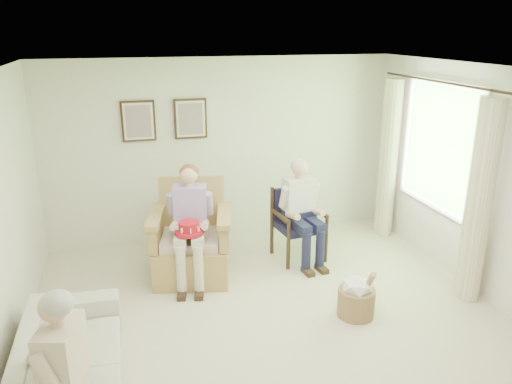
# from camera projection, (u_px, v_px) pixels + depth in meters

# --- Properties ---
(floor) EXTENTS (5.50, 5.50, 0.00)m
(floor) POSITION_uv_depth(u_px,v_px,m) (281.00, 337.00, 5.03)
(floor) COLOR beige
(floor) RESTS_ON ground
(back_wall) EXTENTS (5.00, 0.04, 2.60)m
(back_wall) POSITION_uv_depth(u_px,v_px,m) (223.00, 150.00, 7.14)
(back_wall) COLOR silver
(back_wall) RESTS_ON ground
(right_wall) EXTENTS (0.04, 5.50, 2.60)m
(right_wall) POSITION_uv_depth(u_px,v_px,m) (509.00, 195.00, 5.25)
(right_wall) COLOR silver
(right_wall) RESTS_ON ground
(ceiling) EXTENTS (5.00, 5.50, 0.02)m
(ceiling) POSITION_uv_depth(u_px,v_px,m) (286.00, 74.00, 4.21)
(ceiling) COLOR white
(ceiling) RESTS_ON back_wall
(window) EXTENTS (0.13, 2.50, 1.63)m
(window) POSITION_uv_depth(u_px,v_px,m) (440.00, 144.00, 6.25)
(window) COLOR #2D6B23
(window) RESTS_ON right_wall
(curtain_left) EXTENTS (0.34, 0.34, 2.30)m
(curtain_left) POSITION_uv_depth(u_px,v_px,m) (479.00, 203.00, 5.45)
(curtain_left) COLOR beige
(curtain_left) RESTS_ON ground
(curtain_right) EXTENTS (0.34, 0.34, 2.30)m
(curtain_right) POSITION_uv_depth(u_px,v_px,m) (388.00, 159.00, 7.25)
(curtain_right) COLOR beige
(curtain_right) RESTS_ON ground
(framed_print_left) EXTENTS (0.45, 0.05, 0.55)m
(framed_print_left) POSITION_uv_depth(u_px,v_px,m) (138.00, 121.00, 6.66)
(framed_print_left) COLOR #382114
(framed_print_left) RESTS_ON back_wall
(framed_print_right) EXTENTS (0.45, 0.05, 0.55)m
(framed_print_right) POSITION_uv_depth(u_px,v_px,m) (191.00, 119.00, 6.84)
(framed_print_right) COLOR #382114
(framed_print_right) RESTS_ON back_wall
(wicker_armchair) EXTENTS (0.93, 0.92, 1.19)m
(wicker_armchair) POSITION_uv_depth(u_px,v_px,m) (191.00, 247.00, 6.19)
(wicker_armchair) COLOR #A8804F
(wicker_armchair) RESTS_ON ground
(wood_armchair) EXTENTS (0.60, 0.57, 0.93)m
(wood_armchair) POSITION_uv_depth(u_px,v_px,m) (297.00, 220.00, 6.70)
(wood_armchair) COLOR black
(wood_armchair) RESTS_ON ground
(sofa) EXTENTS (2.08, 0.81, 0.61)m
(sofa) POSITION_uv_depth(u_px,v_px,m) (71.00, 366.00, 4.14)
(sofa) COLOR beige
(sofa) RESTS_ON ground
(person_wicker) EXTENTS (0.40, 0.63, 1.42)m
(person_wicker) POSITION_uv_depth(u_px,v_px,m) (191.00, 216.00, 5.90)
(person_wicker) COLOR beige
(person_wicker) RESTS_ON ground
(person_dark) EXTENTS (0.40, 0.63, 1.34)m
(person_dark) POSITION_uv_depth(u_px,v_px,m) (301.00, 205.00, 6.47)
(person_dark) COLOR #1A1B39
(person_dark) RESTS_ON ground
(person_sofa) EXTENTS (0.42, 0.63, 1.27)m
(person_sofa) POSITION_uv_depth(u_px,v_px,m) (57.00, 368.00, 3.47)
(person_sofa) COLOR #C3B39D
(person_sofa) RESTS_ON ground
(red_hat) EXTENTS (0.33, 0.33, 0.14)m
(red_hat) POSITION_uv_depth(u_px,v_px,m) (189.00, 229.00, 5.73)
(red_hat) COLOR #B4121F
(red_hat) RESTS_ON person_wicker
(hatbox) EXTENTS (0.52, 0.52, 0.59)m
(hatbox) POSITION_uv_depth(u_px,v_px,m) (357.00, 296.00, 5.35)
(hatbox) COLOR tan
(hatbox) RESTS_ON ground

